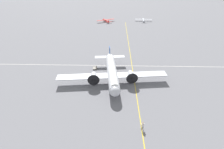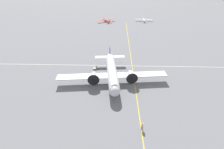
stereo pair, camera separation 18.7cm
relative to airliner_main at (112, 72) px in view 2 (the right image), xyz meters
name	(u,v)px [view 2 (the right image)]	position (x,y,z in m)	size (l,w,h in m)	color
ground_plane	(112,80)	(0.39, 0.04, -2.47)	(300.00, 300.00, 0.00)	slate
apron_line_eastwest	(134,80)	(0.39, -5.73, -2.47)	(120.00, 0.16, 0.01)	gold
apron_line_northsouth	(113,66)	(8.41, 0.04, -2.47)	(0.16, 120.00, 0.01)	silver
airliner_main	(112,72)	(0.00, 0.00, 0.00)	(19.29, 27.41, 5.63)	silver
crew_foreground	(142,125)	(-16.02, -5.82, -1.43)	(0.33, 0.54, 1.70)	#473D2D
suitcase_near_door	(96,68)	(6.03, 4.79, -2.21)	(0.37, 0.18, 0.55)	#47331E
baggage_cart	(95,68)	(6.36, 5.19, -2.19)	(1.95, 1.43, 0.56)	#6B665B
light_aircraft_distant	(106,20)	(61.22, 5.18, -1.64)	(7.65, 9.73, 2.02)	#B2231E
light_aircraft_taxiing	(144,20)	(63.40, -16.06, -1.68)	(6.99, 9.44, 1.84)	#B7BCC6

